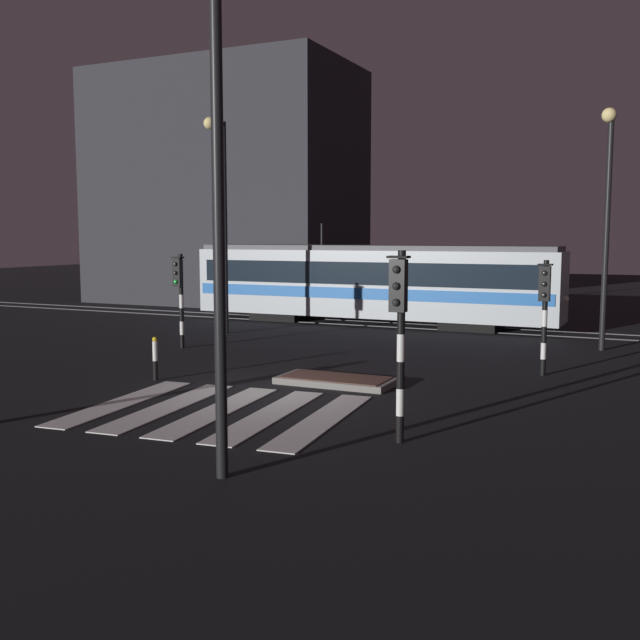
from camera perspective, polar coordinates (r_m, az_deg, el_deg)
name	(u,v)px	position (r m, az deg, el deg)	size (l,w,h in m)	color
ground_plane	(268,391)	(17.66, -3.97, -5.46)	(120.00, 120.00, 0.00)	black
rail_near	(429,329)	(29.45, 8.32, -0.68)	(80.00, 0.12, 0.03)	#59595E
rail_far	(439,325)	(30.82, 9.10, -0.38)	(80.00, 0.12, 0.03)	#59595E
crosswalk_zebra	(217,411)	(15.84, -7.84, -6.87)	(5.77, 5.20, 0.02)	silver
traffic_island	(336,381)	(18.47, 1.23, -4.64)	(2.86, 1.34, 0.18)	slate
traffic_light_corner_far_right	(545,300)	(20.11, 16.76, 1.46)	(0.36, 0.42, 3.02)	black
traffic_light_corner_far_left	(179,286)	(24.45, -10.68, 2.53)	(0.36, 0.42, 3.06)	black
traffic_light_corner_near_right	(399,317)	(12.96, 6.08, 0.20)	(0.36, 0.42, 3.39)	black
street_lamp_trackside_left	(221,201)	(27.80, -7.55, 8.98)	(0.44, 1.21, 7.80)	black
street_lamp_near_kerb	(208,145)	(10.96, -8.51, 13.07)	(0.44, 1.21, 7.85)	black
street_lamp_trackside_right	(607,202)	(25.03, 21.07, 8.43)	(0.44, 1.21, 7.43)	black
tram	(372,282)	(30.83, 3.98, 2.92)	(15.40, 2.58, 4.15)	#B2BCC1
bollard_island_edge	(155,359)	(19.31, -12.47, -2.89)	(0.12, 0.12, 1.11)	black
building_backdrop	(226,187)	(41.87, -7.16, 10.00)	(13.85, 8.00, 12.53)	#2D2D33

